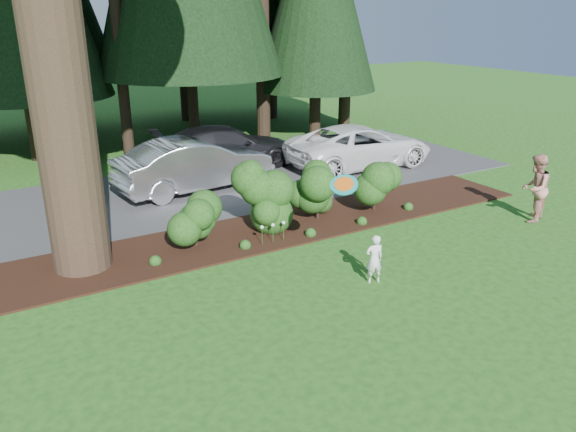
{
  "coord_description": "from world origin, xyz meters",
  "views": [
    {
      "loc": [
        -6.44,
        -8.77,
        5.44
      ],
      "look_at": [
        -0.74,
        0.93,
        1.3
      ],
      "focal_mm": 35.0,
      "sensor_mm": 36.0,
      "label": 1
    }
  ],
  "objects_px": {
    "car_white_suv": "(360,146)",
    "adult": "(535,188)",
    "child": "(374,259)",
    "frisbee": "(344,185)",
    "car_dark_suv": "(225,147)",
    "car_silver_wagon": "(195,164)"
  },
  "relations": [
    {
      "from": "child",
      "to": "frisbee",
      "type": "bearing_deg",
      "value": -9.93
    },
    {
      "from": "car_white_suv",
      "to": "frisbee",
      "type": "bearing_deg",
      "value": 142.62
    },
    {
      "from": "car_white_suv",
      "to": "frisbee",
      "type": "distance_m",
      "value": 9.59
    },
    {
      "from": "child",
      "to": "frisbee",
      "type": "height_order",
      "value": "frisbee"
    },
    {
      "from": "car_dark_suv",
      "to": "child",
      "type": "bearing_deg",
      "value": -179.74
    },
    {
      "from": "child",
      "to": "car_dark_suv",
      "type": "bearing_deg",
      "value": -82.38
    },
    {
      "from": "car_silver_wagon",
      "to": "frisbee",
      "type": "height_order",
      "value": "frisbee"
    },
    {
      "from": "car_white_suv",
      "to": "car_dark_suv",
      "type": "bearing_deg",
      "value": 62.27
    },
    {
      "from": "car_white_suv",
      "to": "adult",
      "type": "xyz_separation_m",
      "value": [
        0.66,
        -6.86,
        0.14
      ]
    },
    {
      "from": "car_white_suv",
      "to": "car_dark_suv",
      "type": "height_order",
      "value": "car_white_suv"
    },
    {
      "from": "car_white_suv",
      "to": "adult",
      "type": "bearing_deg",
      "value": -172.3
    },
    {
      "from": "car_silver_wagon",
      "to": "frisbee",
      "type": "bearing_deg",
      "value": 175.21
    },
    {
      "from": "child",
      "to": "adult",
      "type": "distance_m",
      "value": 6.12
    },
    {
      "from": "car_dark_suv",
      "to": "adult",
      "type": "height_order",
      "value": "adult"
    },
    {
      "from": "car_dark_suv",
      "to": "adult",
      "type": "bearing_deg",
      "value": -145.34
    },
    {
      "from": "car_silver_wagon",
      "to": "car_dark_suv",
      "type": "bearing_deg",
      "value": -50.15
    },
    {
      "from": "car_silver_wagon",
      "to": "car_white_suv",
      "type": "height_order",
      "value": "car_silver_wagon"
    },
    {
      "from": "frisbee",
      "to": "child",
      "type": "bearing_deg",
      "value": -24.17
    },
    {
      "from": "adult",
      "to": "frisbee",
      "type": "height_order",
      "value": "frisbee"
    },
    {
      "from": "car_dark_suv",
      "to": "child",
      "type": "height_order",
      "value": "car_dark_suv"
    },
    {
      "from": "car_dark_suv",
      "to": "frisbee",
      "type": "height_order",
      "value": "frisbee"
    },
    {
      "from": "car_dark_suv",
      "to": "adult",
      "type": "xyz_separation_m",
      "value": [
        4.9,
        -9.29,
        0.16
      ]
    }
  ]
}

